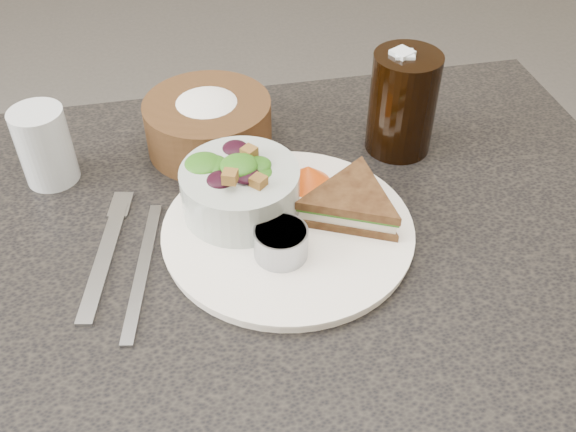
# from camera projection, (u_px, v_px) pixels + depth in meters

# --- Properties ---
(dining_table) EXTENTS (1.00, 0.70, 0.75)m
(dining_table) POSITION_uv_depth(u_px,v_px,m) (268.00, 412.00, 1.01)
(dining_table) COLOR black
(dining_table) RESTS_ON floor
(dinner_plate) EXTENTS (0.29, 0.29, 0.01)m
(dinner_plate) POSITION_uv_depth(u_px,v_px,m) (288.00, 231.00, 0.76)
(dinner_plate) COLOR white
(dinner_plate) RESTS_ON dining_table
(sandwich) EXTENTS (0.19, 0.19, 0.04)m
(sandwich) POSITION_uv_depth(u_px,v_px,m) (352.00, 203.00, 0.76)
(sandwich) COLOR brown
(sandwich) RESTS_ON dinner_plate
(salad_bowl) EXTENTS (0.16, 0.16, 0.08)m
(salad_bowl) POSITION_uv_depth(u_px,v_px,m) (240.00, 183.00, 0.75)
(salad_bowl) COLOR #A5B1AB
(salad_bowl) RESTS_ON dinner_plate
(dressing_ramekin) EXTENTS (0.08, 0.08, 0.04)m
(dressing_ramekin) POSITION_uv_depth(u_px,v_px,m) (281.00, 243.00, 0.71)
(dressing_ramekin) COLOR gray
(dressing_ramekin) RESTS_ON dinner_plate
(orange_wedge) EXTENTS (0.09, 0.09, 0.03)m
(orange_wedge) POSITION_uv_depth(u_px,v_px,m) (308.00, 175.00, 0.81)
(orange_wedge) COLOR #EB4F0F
(orange_wedge) RESTS_ON dinner_plate
(fork) EXTENTS (0.06, 0.19, 0.01)m
(fork) POSITION_uv_depth(u_px,v_px,m) (104.00, 259.00, 0.73)
(fork) COLOR #A8AAAF
(fork) RESTS_ON dining_table
(knife) EXTENTS (0.05, 0.21, 0.00)m
(knife) POSITION_uv_depth(u_px,v_px,m) (143.00, 269.00, 0.72)
(knife) COLOR gray
(knife) RESTS_ON dining_table
(bread_basket) EXTENTS (0.19, 0.19, 0.10)m
(bread_basket) POSITION_uv_depth(u_px,v_px,m) (208.00, 117.00, 0.87)
(bread_basket) COLOR brown
(bread_basket) RESTS_ON dining_table
(cola_glass) EXTENTS (0.12, 0.12, 0.15)m
(cola_glass) POSITION_uv_depth(u_px,v_px,m) (403.00, 99.00, 0.85)
(cola_glass) COLOR black
(cola_glass) RESTS_ON dining_table
(water_glass) EXTENTS (0.09, 0.09, 0.10)m
(water_glass) POSITION_uv_depth(u_px,v_px,m) (45.00, 146.00, 0.81)
(water_glass) COLOR silver
(water_glass) RESTS_ON dining_table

